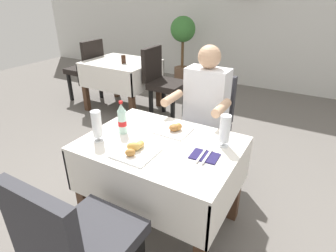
{
  "coord_description": "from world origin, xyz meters",
  "views": [
    {
      "loc": [
        0.86,
        -1.35,
        1.65
      ],
      "look_at": [
        -0.0,
        0.14,
        0.8
      ],
      "focal_mm": 29.69,
      "sensor_mm": 36.0,
      "label": 1
    }
  ],
  "objects": [
    {
      "name": "chair_near_camera_side",
      "position": [
        -0.0,
        -0.74,
        0.55
      ],
      "size": [
        0.44,
        0.5,
        0.97
      ],
      "color": "#2D2D33",
      "rests_on": "ground"
    },
    {
      "name": "plate_near_camera",
      "position": [
        -0.07,
        -0.15,
        0.74
      ],
      "size": [
        0.25,
        0.25,
        0.07
      ],
      "color": "white",
      "rests_on": "main_dining_table"
    },
    {
      "name": "beer_glass_middle",
      "position": [
        0.38,
        0.21,
        0.84
      ],
      "size": [
        0.07,
        0.07,
        0.22
      ],
      "color": "white",
      "rests_on": "main_dining_table"
    },
    {
      "name": "potted_plant_corner",
      "position": [
        -1.48,
        3.25,
        0.8
      ],
      "size": [
        0.44,
        0.44,
        1.24
      ],
      "color": "brown",
      "rests_on": "ground"
    },
    {
      "name": "seated_diner_far",
      "position": [
        0.03,
        0.72,
        0.71
      ],
      "size": [
        0.5,
        0.46,
        1.26
      ],
      "color": "#282D42",
      "rests_on": "ground"
    },
    {
      "name": "ground_plane",
      "position": [
        0.0,
        0.0,
        0.0
      ],
      "size": [
        11.0,
        11.0,
        0.0
      ],
      "primitive_type": "plane",
      "color": "#66605B"
    },
    {
      "name": "background_dining_table",
      "position": [
        -1.72,
        1.78,
        0.54
      ],
      "size": [
        0.97,
        0.81,
        0.72
      ],
      "color": "white",
      "rests_on": "ground"
    },
    {
      "name": "main_dining_table",
      "position": [
        -0.0,
        0.04,
        0.55
      ],
      "size": [
        1.05,
        0.78,
        0.72
      ],
      "color": "white",
      "rests_on": "ground"
    },
    {
      "name": "cola_bottle_primary",
      "position": [
        -0.31,
        0.03,
        0.83
      ],
      "size": [
        0.06,
        0.06,
        0.24
      ],
      "color": "silver",
      "rests_on": "main_dining_table"
    },
    {
      "name": "plate_far_diner",
      "position": [
        0.01,
        0.23,
        0.74
      ],
      "size": [
        0.23,
        0.23,
        0.07
      ],
      "color": "white",
      "rests_on": "main_dining_table"
    },
    {
      "name": "background_table_tumbler",
      "position": [
        -1.61,
        1.7,
        0.78
      ],
      "size": [
        0.06,
        0.06,
        0.11
      ],
      "primitive_type": "cylinder",
      "color": "black",
      "rests_on": "background_dining_table"
    },
    {
      "name": "back_wall",
      "position": [
        0.0,
        3.88,
        1.4
      ],
      "size": [
        11.0,
        0.12,
        2.79
      ],
      "primitive_type": "cube",
      "color": "silver",
      "rests_on": "ground"
    },
    {
      "name": "background_chair_right",
      "position": [
        -1.03,
        1.78,
        0.55
      ],
      "size": [
        0.5,
        0.44,
        0.97
      ],
      "color": "black",
      "rests_on": "ground"
    },
    {
      "name": "background_chair_left",
      "position": [
        -2.42,
        1.78,
        0.55
      ],
      "size": [
        0.5,
        0.44,
        0.97
      ],
      "color": "black",
      "rests_on": "ground"
    },
    {
      "name": "chair_far_diner_seat",
      "position": [
        -0.0,
        0.82,
        0.55
      ],
      "size": [
        0.44,
        0.5,
        0.97
      ],
      "color": "#2D2D33",
      "rests_on": "ground"
    },
    {
      "name": "napkin_cutlery_set",
      "position": [
        0.33,
        0.03,
        0.73
      ],
      "size": [
        0.18,
        0.19,
        0.01
      ],
      "color": "#231E4C",
      "rests_on": "main_dining_table"
    },
    {
      "name": "beer_glass_left",
      "position": [
        -0.38,
        -0.15,
        0.83
      ],
      "size": [
        0.07,
        0.07,
        0.22
      ],
      "color": "white",
      "rests_on": "main_dining_table"
    }
  ]
}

